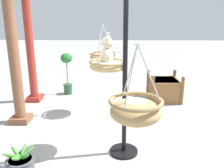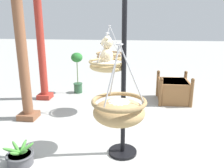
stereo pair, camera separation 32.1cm
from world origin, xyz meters
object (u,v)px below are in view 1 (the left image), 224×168
(teddy_bear, at_px, (106,53))
(greenhouse_pillar_left, at_px, (14,58))
(hanging_basket_with_teddy, at_px, (108,65))
(greenhouse_pillar_right, at_px, (30,47))
(wooden_planter_box, at_px, (164,89))
(potted_plant_flowering_red, at_px, (67,70))
(hanging_basket_right_low, at_px, (103,56))
(display_pole_central, at_px, (124,109))
(hanging_basket_left_high, at_px, (136,110))
(potted_plant_tall_leafy, at_px, (21,162))

(teddy_bear, xyz_separation_m, greenhouse_pillar_left, (0.92, 1.81, -0.23))
(hanging_basket_with_teddy, relative_size, greenhouse_pillar_right, 0.20)
(wooden_planter_box, height_order, potted_plant_flowering_red, potted_plant_flowering_red)
(hanging_basket_right_low, xyz_separation_m, greenhouse_pillar_right, (0.67, 1.82, 0.10))
(display_pole_central, height_order, potted_plant_flowering_red, display_pole_central)
(hanging_basket_right_low, relative_size, wooden_planter_box, 0.84)
(hanging_basket_left_high, xyz_separation_m, hanging_basket_right_low, (3.02, 0.49, -0.00))
(hanging_basket_left_high, height_order, greenhouse_pillar_left, greenhouse_pillar_left)
(hanging_basket_with_teddy, height_order, potted_plant_flowering_red, hanging_basket_with_teddy)
(display_pole_central, xyz_separation_m, hanging_basket_left_high, (-1.34, -0.06, 0.54))
(greenhouse_pillar_left, distance_m, greenhouse_pillar_right, 1.29)
(hanging_basket_left_high, distance_m, hanging_basket_right_low, 3.05)
(hanging_basket_with_teddy, height_order, potted_plant_tall_leafy, hanging_basket_with_teddy)
(teddy_bear, bearing_deg, wooden_planter_box, -29.65)
(greenhouse_pillar_right, bearing_deg, potted_plant_flowering_red, -51.56)
(potted_plant_tall_leafy, bearing_deg, display_pole_central, -71.95)
(hanging_basket_right_low, bearing_deg, greenhouse_pillar_right, 69.75)
(hanging_basket_with_teddy, bearing_deg, greenhouse_pillar_right, 42.33)
(hanging_basket_left_high, relative_size, wooden_planter_box, 0.79)
(hanging_basket_right_low, bearing_deg, teddy_bear, -174.22)
(greenhouse_pillar_left, bearing_deg, wooden_planter_box, -65.13)
(greenhouse_pillar_left, relative_size, potted_plant_tall_leafy, 6.59)
(hanging_basket_with_teddy, bearing_deg, potted_plant_flowering_red, 24.31)
(display_pole_central, relative_size, greenhouse_pillar_left, 0.87)
(greenhouse_pillar_left, relative_size, greenhouse_pillar_right, 0.97)
(hanging_basket_left_high, xyz_separation_m, wooden_planter_box, (3.89, -1.03, -0.97))
(hanging_basket_with_teddy, height_order, wooden_planter_box, hanging_basket_with_teddy)
(greenhouse_pillar_right, bearing_deg, hanging_basket_right_low, -110.25)
(hanging_basket_with_teddy, xyz_separation_m, greenhouse_pillar_right, (2.20, 2.00, -0.00))
(hanging_basket_with_teddy, xyz_separation_m, teddy_bear, (0.00, 0.02, 0.18))
(hanging_basket_left_high, distance_m, greenhouse_pillar_left, 3.23)
(greenhouse_pillar_left, xyz_separation_m, wooden_planter_box, (1.47, -3.17, -1.03))
(hanging_basket_with_teddy, bearing_deg, teddy_bear, 90.00)
(display_pole_central, xyz_separation_m, greenhouse_pillar_right, (2.35, 2.25, 0.64))
(teddy_bear, height_order, greenhouse_pillar_left, greenhouse_pillar_left)
(hanging_basket_right_low, relative_size, greenhouse_pillar_left, 0.27)
(hanging_basket_left_high, bearing_deg, greenhouse_pillar_right, 32.05)
(teddy_bear, bearing_deg, display_pole_central, -118.90)
(hanging_basket_left_high, xyz_separation_m, potted_plant_tall_leafy, (0.87, 1.51, -1.15))
(teddy_bear, xyz_separation_m, wooden_planter_box, (2.39, -1.36, -1.26))
(potted_plant_flowering_red, bearing_deg, display_pole_central, -152.81)
(hanging_basket_right_low, relative_size, potted_plant_tall_leafy, 1.78)
(teddy_bear, bearing_deg, hanging_basket_right_low, 5.78)
(greenhouse_pillar_left, distance_m, wooden_planter_box, 3.64)
(teddy_bear, height_order, hanging_basket_right_low, hanging_basket_right_low)
(hanging_basket_left_high, height_order, potted_plant_tall_leafy, hanging_basket_left_high)
(hanging_basket_with_teddy, bearing_deg, hanging_basket_left_high, -168.30)
(hanging_basket_right_low, bearing_deg, hanging_basket_left_high, -170.86)
(hanging_basket_with_teddy, relative_size, potted_plant_tall_leafy, 1.37)
(hanging_basket_right_low, bearing_deg, display_pole_central, -165.72)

